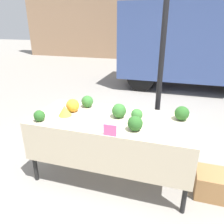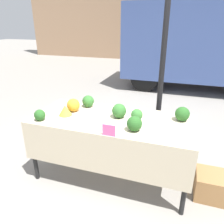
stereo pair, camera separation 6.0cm
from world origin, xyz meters
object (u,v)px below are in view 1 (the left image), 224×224
object	(u,v)px
parked_truck	(195,45)
price_sign	(110,130)
orange_cauliflower	(73,105)
produce_crate	(212,184)

from	to	relation	value
parked_truck	price_sign	bearing A→B (deg)	-100.38
orange_cauliflower	price_sign	bearing A→B (deg)	-36.49
parked_truck	orange_cauliflower	xyz separation A→B (m)	(-1.56, -4.61, -0.37)
parked_truck	produce_crate	xyz separation A→B (m)	(0.15, -4.66, -1.11)
orange_cauliflower	produce_crate	size ratio (longest dim) A/B	0.44
parked_truck	produce_crate	distance (m)	4.79
parked_truck	produce_crate	world-z (taller)	parked_truck
parked_truck	price_sign	size ratio (longest dim) A/B	33.22
orange_cauliflower	produce_crate	xyz separation A→B (m)	(1.71, -0.05, -0.74)
orange_cauliflower	price_sign	distance (m)	0.79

